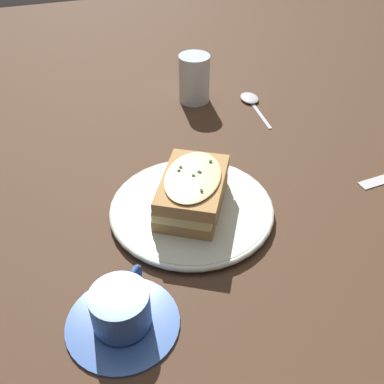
% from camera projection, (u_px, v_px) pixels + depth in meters
% --- Properties ---
extents(ground_plane, '(2.40, 2.40, 0.00)m').
position_uv_depth(ground_plane, '(188.00, 206.00, 0.76)').
color(ground_plane, '#473021').
extents(dinner_plate, '(0.27, 0.27, 0.02)m').
position_uv_depth(dinner_plate, '(192.00, 209.00, 0.74)').
color(dinner_plate, silver).
rests_on(dinner_plate, ground_plane).
extents(sandwich, '(0.18, 0.16, 0.07)m').
position_uv_depth(sandwich, '(192.00, 191.00, 0.72)').
color(sandwich, '#B2844C').
rests_on(sandwich, dinner_plate).
extents(teacup_with_saucer, '(0.15, 0.15, 0.06)m').
position_uv_depth(teacup_with_saucer, '(122.00, 312.00, 0.57)').
color(teacup_with_saucer, '#33569E').
rests_on(teacup_with_saucer, ground_plane).
extents(water_glass, '(0.07, 0.07, 0.11)m').
position_uv_depth(water_glass, '(194.00, 79.00, 1.02)').
color(water_glass, silver).
rests_on(water_glass, ground_plane).
extents(spoon, '(0.16, 0.04, 0.01)m').
position_uv_depth(spoon, '(251.00, 100.00, 1.04)').
color(spoon, silver).
rests_on(spoon, ground_plane).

